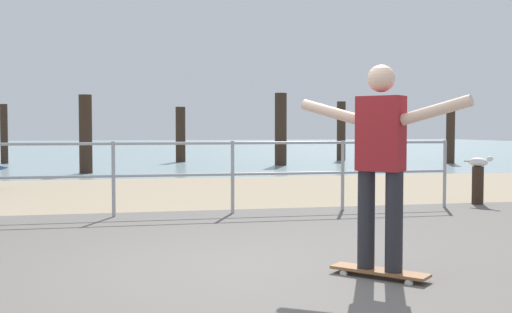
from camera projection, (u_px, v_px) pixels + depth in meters
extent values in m
cube|color=#605B56|center=(276.00, 309.00, 4.20)|extent=(24.00, 10.00, 0.04)
cube|color=tan|center=(176.00, 192.00, 12.01)|extent=(24.00, 6.00, 0.04)
cube|color=#849EA3|center=(139.00, 148.00, 39.36)|extent=(72.00, 50.00, 0.04)
cylinder|color=#9EA0A5|center=(114.00, 180.00, 8.43)|extent=(0.05, 0.05, 1.05)
cylinder|color=#9EA0A5|center=(233.00, 178.00, 8.78)|extent=(0.05, 0.05, 1.05)
cylinder|color=#9EA0A5|center=(343.00, 176.00, 9.12)|extent=(0.05, 0.05, 1.05)
cylinder|color=#9EA0A5|center=(445.00, 174.00, 9.47)|extent=(0.05, 0.05, 1.05)
cylinder|color=#9EA0A5|center=(113.00, 144.00, 8.41)|extent=(9.89, 0.04, 0.04)
cylinder|color=#9EA0A5|center=(113.00, 176.00, 8.43)|extent=(9.89, 0.04, 0.04)
cube|color=brown|center=(379.00, 271.00, 5.00)|extent=(0.69, 0.72, 0.02)
cylinder|color=silver|center=(344.00, 274.00, 5.10)|extent=(0.06, 0.06, 0.06)
cylinder|color=silver|center=(352.00, 270.00, 5.23)|extent=(0.06, 0.06, 0.06)
cylinder|color=silver|center=(409.00, 283.00, 4.78)|extent=(0.06, 0.06, 0.06)
cylinder|color=silver|center=(416.00, 279.00, 4.91)|extent=(0.06, 0.06, 0.06)
cylinder|color=#26262B|center=(366.00, 219.00, 5.05)|extent=(0.14, 0.14, 0.80)
cylinder|color=#26262B|center=(394.00, 222.00, 4.91)|extent=(0.14, 0.14, 0.80)
cube|color=maroon|center=(381.00, 134.00, 4.95)|extent=(0.39, 0.40, 0.60)
sphere|color=beige|center=(381.00, 78.00, 4.93)|extent=(0.22, 0.22, 0.22)
cylinder|color=beige|center=(331.00, 112.00, 5.20)|extent=(0.44, 0.47, 0.23)
cylinder|color=beige|center=(436.00, 110.00, 4.69)|extent=(0.44, 0.47, 0.23)
cylinder|color=#332319|center=(478.00, 186.00, 9.85)|extent=(0.18, 0.18, 0.62)
ellipsoid|color=white|center=(478.00, 162.00, 9.84)|extent=(0.29, 0.34, 0.14)
sphere|color=white|center=(490.00, 159.00, 9.70)|extent=(0.09, 0.09, 0.09)
cone|color=gold|center=(493.00, 159.00, 9.67)|extent=(0.05, 0.05, 0.02)
cube|color=slate|center=(469.00, 161.00, 9.95)|extent=(0.13, 0.14, 0.02)
cylinder|color=#332319|center=(4.00, 134.00, 21.27)|extent=(0.25, 0.25, 2.07)
cylinder|color=#332319|center=(86.00, 134.00, 16.66)|extent=(0.35, 0.35, 2.14)
cylinder|color=#332319|center=(181.00, 135.00, 22.35)|extent=(0.35, 0.35, 2.01)
cylinder|color=#332319|center=(281.00, 130.00, 20.24)|extent=(0.39, 0.39, 2.39)
cylinder|color=#332319|center=(341.00, 131.00, 23.38)|extent=(0.33, 0.33, 2.25)
cylinder|color=#332319|center=(450.00, 134.00, 21.40)|extent=(0.30, 0.30, 2.08)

